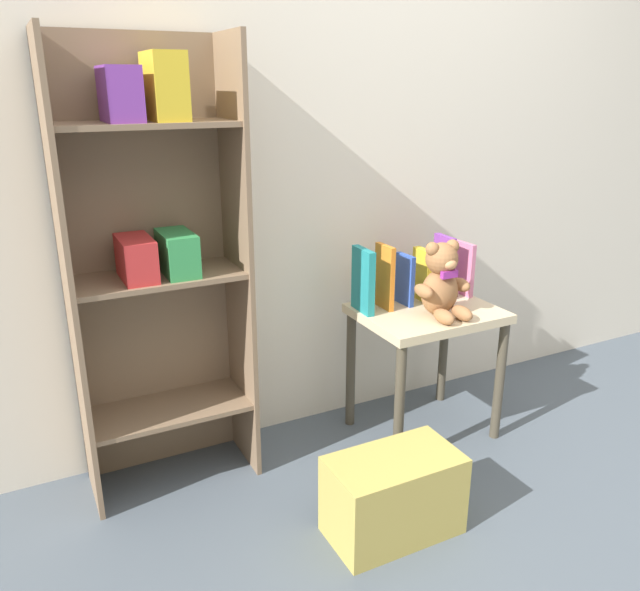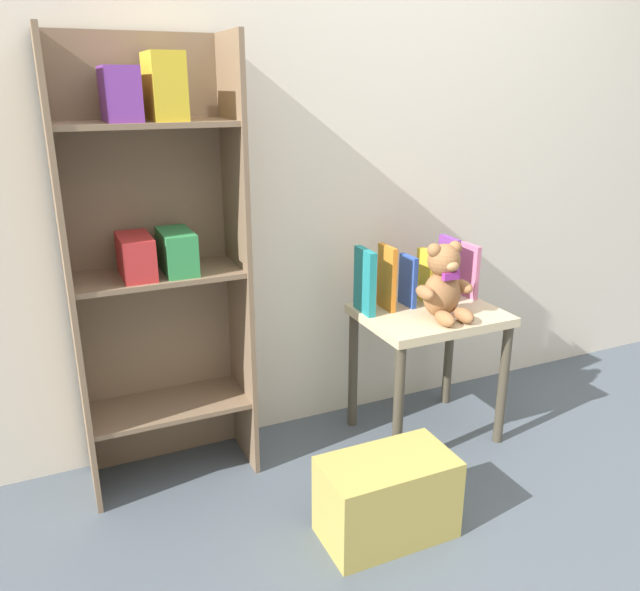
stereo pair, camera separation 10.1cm
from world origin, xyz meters
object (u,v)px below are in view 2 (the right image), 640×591
object	(u,v)px
book_standing_teal	(365,281)
storage_bin	(387,497)
book_standing_blue	(408,281)
book_standing_purple	(448,268)
display_table	(429,333)
book_standing_pink	(469,271)
book_standing_yellow	(426,276)
teddy_bear	(444,284)
bookshelf_side	(154,245)
book_standing_orange	(387,278)

from	to	relation	value
book_standing_teal	storage_bin	world-z (taller)	book_standing_teal
book_standing_teal	book_standing_blue	bearing A→B (deg)	1.84
book_standing_purple	storage_bin	world-z (taller)	book_standing_purple
display_table	storage_bin	distance (m)	0.75
book_standing_pink	book_standing_yellow	bearing A→B (deg)	171.87
book_standing_purple	teddy_bear	bearing A→B (deg)	-126.73
bookshelf_side	book_standing_teal	xyz separation A→B (m)	(0.79, -0.09, -0.21)
display_table	storage_bin	world-z (taller)	display_table
bookshelf_side	book_standing_yellow	size ratio (longest dim) A/B	7.26
bookshelf_side	book_standing_blue	distance (m)	1.02
display_table	book_standing_teal	size ratio (longest dim) A/B	2.16
book_standing_yellow	storage_bin	size ratio (longest dim) A/B	0.51
book_standing_teal	book_standing_purple	world-z (taller)	book_standing_purple
book_standing_orange	book_standing_yellow	bearing A→B (deg)	3.90
teddy_bear	book_standing_purple	bearing A→B (deg)	51.10
display_table	book_standing_teal	distance (m)	0.35
teddy_bear	book_standing_orange	distance (m)	0.23
book_standing_blue	book_standing_yellow	world-z (taller)	book_standing_yellow
bookshelf_side	storage_bin	size ratio (longest dim) A/B	3.67
book_standing_purple	storage_bin	bearing A→B (deg)	-133.91
book_standing_purple	bookshelf_side	bearing A→B (deg)	177.84
book_standing_teal	book_standing_pink	size ratio (longest dim) A/B	1.12
book_standing_blue	book_standing_yellow	distance (m)	0.10
bookshelf_side	book_standing_orange	world-z (taller)	bookshelf_side
book_standing_orange	book_standing_yellow	world-z (taller)	book_standing_orange
book_standing_pink	book_standing_purple	bearing A→B (deg)	171.23
book_standing_blue	storage_bin	bearing A→B (deg)	-127.79
book_standing_yellow	display_table	bearing A→B (deg)	-111.21
display_table	book_standing_purple	distance (m)	0.29
book_standing_orange	storage_bin	xyz separation A→B (m)	(-0.32, -0.59, -0.55)
display_table	book_standing_purple	world-z (taller)	book_standing_purple
book_standing_teal	book_standing_orange	world-z (taller)	book_standing_orange
display_table	book_standing_orange	world-z (taller)	book_standing_orange
display_table	book_standing_teal	world-z (taller)	book_standing_teal
book_standing_teal	book_standing_yellow	size ratio (longest dim) A/B	1.18
book_standing_orange	book_standing_purple	bearing A→B (deg)	0.82
display_table	book_standing_purple	size ratio (longest dim) A/B	2.09
bookshelf_side	storage_bin	distance (m)	1.17
book_standing_purple	storage_bin	distance (m)	1.02
teddy_bear	storage_bin	xyz separation A→B (m)	(-0.47, -0.41, -0.55)
bookshelf_side	storage_bin	xyz separation A→B (m)	(0.57, -0.68, -0.75)
book_standing_blue	book_standing_yellow	size ratio (longest dim) A/B	0.97
book_standing_teal	storage_bin	xyz separation A→B (m)	(-0.22, -0.59, -0.55)
teddy_bear	book_standing_pink	size ratio (longest dim) A/B	1.30
book_standing_yellow	teddy_bear	bearing A→B (deg)	-101.25
book_standing_teal	storage_bin	size ratio (longest dim) A/B	0.60
bookshelf_side	display_table	world-z (taller)	bookshelf_side
bookshelf_side	book_standing_teal	distance (m)	0.82
book_standing_orange	storage_bin	size ratio (longest dim) A/B	0.61
bookshelf_side	book_standing_orange	size ratio (longest dim) A/B	6.06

